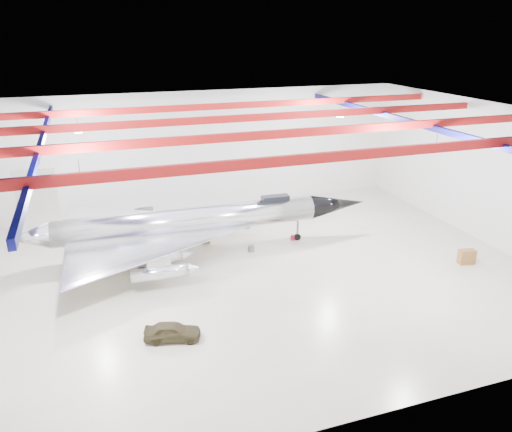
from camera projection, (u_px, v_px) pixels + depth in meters
name	position (u px, v px, depth m)	size (l,w,h in m)	color
floor	(245.00, 274.00, 35.15)	(40.00, 40.00, 0.00)	#C3B69B
wall_back	(196.00, 151.00, 46.50)	(40.00, 40.00, 0.00)	silver
wall_right	(486.00, 173.00, 39.28)	(30.00, 30.00, 0.00)	silver
ceiling	(244.00, 117.00, 31.28)	(40.00, 40.00, 0.00)	#0A0F38
ceiling_structure	(244.00, 128.00, 31.52)	(39.50, 29.50, 1.08)	maroon
jet_aircraft	(189.00, 224.00, 37.47)	(27.35, 16.10, 7.46)	silver
jeep	(172.00, 332.00, 27.48)	(1.25, 3.11, 1.06)	#3B331D
desk	(467.00, 257.00, 36.49)	(1.18, 0.59, 1.08)	brown
crate_ply	(161.00, 268.00, 35.59)	(0.48, 0.39, 0.34)	olive
toolbox_red	(195.00, 232.00, 41.84)	(0.49, 0.39, 0.34)	maroon
engine_drum	(251.00, 248.00, 38.64)	(0.50, 0.50, 0.45)	#59595B
parts_bin	(232.00, 229.00, 42.46)	(0.57, 0.46, 0.40)	olive
crate_small	(168.00, 244.00, 39.67)	(0.43, 0.34, 0.30)	#59595B
tool_chest	(293.00, 238.00, 40.74)	(0.41, 0.41, 0.37)	maroon
oil_barrel	(206.00, 241.00, 40.08)	(0.59, 0.47, 0.41)	olive
spares_box	(247.00, 226.00, 43.14)	(0.44, 0.44, 0.39)	#59595B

